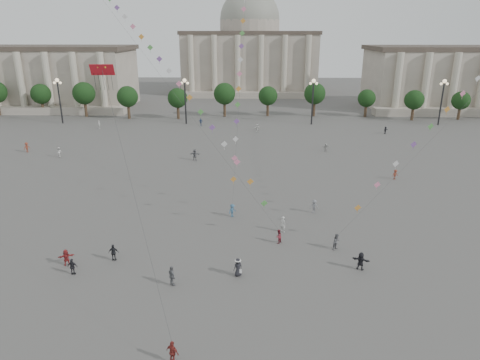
{
  "coord_description": "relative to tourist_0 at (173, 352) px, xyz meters",
  "views": [
    {
      "loc": [
        0.24,
        -31.17,
        20.94
      ],
      "look_at": [
        -0.75,
        12.0,
        5.93
      ],
      "focal_mm": 32.0,
      "sensor_mm": 36.0,
      "label": 1
    }
  ],
  "objects": [
    {
      "name": "lamp_post_far_east",
      "position": [
        49.75,
        78.29,
        6.5
      ],
      "size": [
        2.0,
        0.9,
        10.65
      ],
      "color": "#262628",
      "rests_on": "ground"
    },
    {
      "name": "person_crowd_10",
      "position": [
        -29.2,
        72.22,
        0.08
      ],
      "size": [
        0.47,
        0.7,
        1.86
      ],
      "primitive_type": "imported",
      "rotation": [
        0.0,
        0.0,
        1.61
      ],
      "color": "#B5B4B0",
      "rests_on": "ground"
    },
    {
      "name": "person_crowd_0",
      "position": [
        -6.53,
        76.29,
        0.02
      ],
      "size": [
        1.11,
        0.76,
        1.74
      ],
      "primitive_type": "imported",
      "rotation": [
        0.0,
        0.0,
        0.36
      ],
      "color": "#384F7E",
      "rests_on": "ground"
    },
    {
      "name": "tourist_2",
      "position": [
        -12.23,
        12.42,
        -0.05
      ],
      "size": [
        1.56,
        1.02,
        1.61
      ],
      "primitive_type": "imported",
      "rotation": [
        0.0,
        0.0,
        3.54
      ],
      "color": "maroon",
      "rests_on": "ground"
    },
    {
      "name": "person_crowd_7",
      "position": [
        19.07,
        53.94,
        -0.11
      ],
      "size": [
        1.38,
        0.44,
        1.49
      ],
      "primitive_type": "imported",
      "rotation": [
        0.0,
        0.0,
        3.14
      ],
      "color": "#B0B0AC",
      "rests_on": "ground"
    },
    {
      "name": "tourist_3",
      "position": [
        -1.65,
        9.2,
        0.08
      ],
      "size": [
        1.0,
        1.16,
        1.87
      ],
      "primitive_type": "imported",
      "rotation": [
        0.0,
        0.0,
        2.18
      ],
      "color": "#5D5E62",
      "rests_on": "ground"
    },
    {
      "name": "lamp_post_mid_east",
      "position": [
        19.75,
        78.29,
        6.5
      ],
      "size": [
        2.0,
        0.9,
        10.65
      ],
      "color": "#262628",
      "rests_on": "ground"
    },
    {
      "name": "ground",
      "position": [
        4.75,
        8.29,
        -0.85
      ],
      "size": [
        360.0,
        360.0,
        0.0
      ],
      "primitive_type": "plane",
      "color": "#4E4C49",
      "rests_on": "ground"
    },
    {
      "name": "person_crowd_4",
      "position": [
        6.66,
        70.17,
        -0.0
      ],
      "size": [
        1.48,
        1.45,
        1.7
      ],
      "primitive_type": "imported",
      "rotation": [
        0.0,
        0.0,
        3.91
      ],
      "color": "silver",
      "rests_on": "ground"
    },
    {
      "name": "person_crowd_6",
      "position": [
        12.91,
        25.3,
        0.01
      ],
      "size": [
        1.21,
        0.81,
        1.73
      ],
      "primitive_type": "imported",
      "rotation": [
        0.0,
        0.0,
        6.12
      ],
      "color": "slate",
      "rests_on": "ground"
    },
    {
      "name": "kite_flyer_0",
      "position": [
        8.09,
        17.34,
        -0.09
      ],
      "size": [
        0.91,
        0.94,
        1.52
      ],
      "primitive_type": "imported",
      "rotation": [
        0.0,
        0.0,
        4.06
      ],
      "color": "maroon",
      "rests_on": "ground"
    },
    {
      "name": "tourist_1",
      "position": [
        -10.98,
        10.76,
        -0.06
      ],
      "size": [
        0.95,
        0.44,
        1.59
      ],
      "primitive_type": "imported",
      "rotation": [
        0.0,
        0.0,
        3.08
      ],
      "color": "#232228",
      "rests_on": "ground"
    },
    {
      "name": "person_crowd_13",
      "position": [
        8.76,
        20.03,
        0.06
      ],
      "size": [
        0.77,
        0.79,
        1.83
      ],
      "primitive_type": "imported",
      "rotation": [
        0.0,
        0.0,
        2.31
      ],
      "color": "#B8B9B4",
      "rests_on": "ground"
    },
    {
      "name": "person_crowd_9",
      "position": [
        34.46,
        68.77,
        -0.08
      ],
      "size": [
        1.36,
        1.33,
        1.55
      ],
      "primitive_type": "imported",
      "rotation": [
        0.0,
        0.0,
        0.76
      ],
      "color": "black",
      "rests_on": "ground"
    },
    {
      "name": "kite_flyer_1",
      "position": [
        3.02,
        23.97,
        -0.05
      ],
      "size": [
        1.16,
        1.14,
        1.6
      ],
      "primitive_type": "imported",
      "rotation": [
        0.0,
        0.0,
        0.75
      ],
      "color": "#365B7A",
      "rests_on": "ground"
    },
    {
      "name": "hat_person",
      "position": [
        4.04,
        10.88,
        0.04
      ],
      "size": [
        1.0,
        0.91,
        1.72
      ],
      "color": "black",
      "rests_on": "ground"
    },
    {
      "name": "person_crowd_2",
      "position": [
        -35.79,
        52.06,
        0.07
      ],
      "size": [
        1.18,
        1.37,
        1.84
      ],
      "primitive_type": "imported",
      "rotation": [
        0.0,
        0.0,
        1.05
      ],
      "color": "brown",
      "rests_on": "ground"
    },
    {
      "name": "kite_flyer_2",
      "position": [
        13.89,
        16.08,
        0.01
      ],
      "size": [
        1.06,
        1.03,
        1.72
      ],
      "primitive_type": "imported",
      "rotation": [
        0.0,
        0.0,
        0.69
      ],
      "color": "#5E5E63",
      "rests_on": "ground"
    },
    {
      "name": "person_crowd_3",
      "position": [
        15.37,
        12.23,
        0.02
      ],
      "size": [
        1.69,
        1.1,
        1.75
      ],
      "primitive_type": "imported",
      "rotation": [
        0.0,
        0.0,
        2.74
      ],
      "color": "black",
      "rests_on": "ground"
    },
    {
      "name": "lamp_post_far_west",
      "position": [
        -40.25,
        78.29,
        6.5
      ],
      "size": [
        2.0,
        0.9,
        10.65
      ],
      "color": "#262628",
      "rests_on": "ground"
    },
    {
      "name": "dragon_kite",
      "position": [
        -8.56,
        17.22,
        15.87
      ],
      "size": [
        5.47,
        9.06,
        25.24
      ],
      "color": "#AC121C",
      "rests_on": "ground"
    },
    {
      "name": "lamp_post_mid_west",
      "position": [
        -10.25,
        78.29,
        6.5
      ],
      "size": [
        2.0,
        0.9,
        10.65
      ],
      "color": "#262628",
      "rests_on": "ground"
    },
    {
      "name": "tree_row",
      "position": [
        4.75,
        86.29,
        4.54
      ],
      "size": [
        137.12,
        5.12,
        8.0
      ],
      "color": "#3D2A1E",
      "rests_on": "ground"
    },
    {
      "name": "kite_train_west",
      "position": [
        -11.21,
        39.47,
        20.14
      ],
      "size": [
        36.5,
        41.24,
        66.63
      ],
      "color": "#3F3F3F",
      "rests_on": "ground"
    },
    {
      "name": "person_crowd_1",
      "position": [
        -28.48,
        48.99,
        0.08
      ],
      "size": [
        1.14,
        1.1,
        1.85
      ],
      "primitive_type": "imported",
      "rotation": [
        0.0,
        0.0,
        2.52
      ],
      "color": "silver",
      "rests_on": "ground"
    },
    {
      "name": "tourist_0",
      "position": [
        0.0,
        0.0,
        0.0
      ],
      "size": [
        1.07,
        0.86,
        1.7
      ],
      "primitive_type": "imported",
      "rotation": [
        0.0,
        0.0,
        2.62
      ],
      "color": "maroon",
      "rests_on": "ground"
    },
    {
      "name": "person_crowd_8",
      "position": [
        26.83,
        38.22,
        -0.1
      ],
      "size": [
        1.12,
        0.9,
        1.51
      ],
      "primitive_type": "imported",
      "rotation": [
        0.0,
        0.0,
        0.41
      ],
      "color": "maroon",
      "rests_on": "ground"
    },
    {
      "name": "hall_central",
      "position": [
        4.75,
        137.51,
        13.38
      ],
      "size": [
        48.3,
        34.3,
        35.5
      ],
      "color": "gray",
      "rests_on": "ground"
    },
    {
      "name": "person_crowd_12",
      "position": [
        -4.39,
        47.65,
        0.12
      ],
      "size": [
        1.86,
        0.81,
        1.94
      ],
      "primitive_type": "imported",
      "rotation": [
        0.0,
        0.0,
        3.0
      ],
      "color": "slate",
      "rests_on": "ground"
    },
    {
      "name": "tourist_4",
      "position": [
        -8.01,
        13.36,
        -0.01
      ],
      "size": [
        1.01,
        0.47,
        1.68
      ],
      "primitive_type": "imported",
      "rotation": [
        0.0,
        0.0,
        3.21
      ],
      "color": "black",
      "rests_on": "ground"
    }
  ]
}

